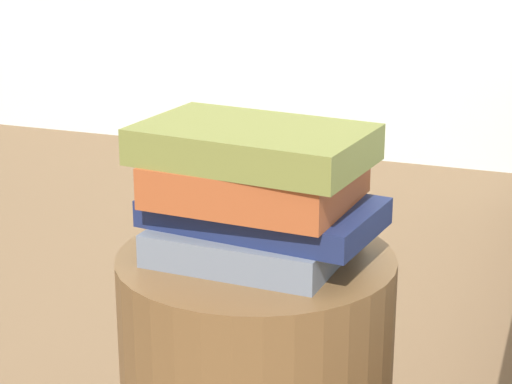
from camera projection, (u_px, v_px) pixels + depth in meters
name	position (u px, v px, depth m)	size (l,w,h in m)	color
book_slate	(254.00, 238.00, 1.22)	(0.23, 0.20, 0.04)	slate
book_navy	(263.00, 212.00, 1.20)	(0.29, 0.16, 0.03)	#19234C
book_rust	(253.00, 181.00, 1.18)	(0.24, 0.19, 0.05)	#994723
book_olive	(257.00, 145.00, 1.16)	(0.28, 0.17, 0.05)	olive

